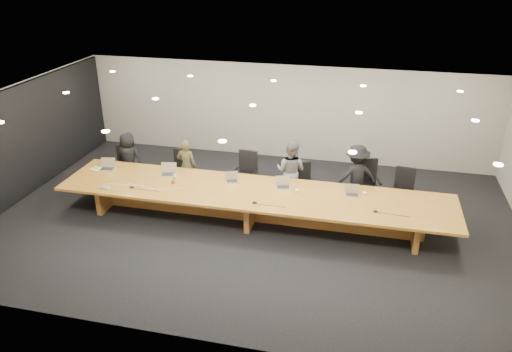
{
  "coord_description": "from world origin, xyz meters",
  "views": [
    {
      "loc": [
        2.41,
        -9.86,
        5.78
      ],
      "look_at": [
        0.0,
        0.3,
        1.0
      ],
      "focal_mm": 35.0,
      "sensor_mm": 36.0,
      "label": 1
    }
  ],
  "objects_px": {
    "chair_right": "(367,184)",
    "person_a": "(129,159)",
    "chair_far_left": "(124,165)",
    "person_d": "(356,177)",
    "conference_table": "(253,200)",
    "amber_mug": "(173,182)",
    "water_bottle": "(174,178)",
    "mic_center": "(255,202)",
    "paper_cup_far": "(364,194)",
    "chair_left": "(180,169)",
    "chair_far_right": "(403,191)",
    "person_b": "(187,166)",
    "laptop_d": "(283,183)",
    "laptop_e": "(352,191)",
    "chair_mid_right": "(303,183)",
    "person_c": "(291,171)",
    "mic_right": "(376,211)",
    "laptop_b": "(168,170)",
    "chair_mid_left": "(245,174)",
    "paper_cup_near": "(297,191)",
    "mic_left": "(132,187)",
    "laptop_c": "(232,177)",
    "av_box": "(106,187)",
    "laptop_a": "(107,164)"
  },
  "relations": [
    {
      "from": "laptop_a",
      "to": "laptop_c",
      "type": "bearing_deg",
      "value": -9.55
    },
    {
      "from": "chair_far_left",
      "to": "person_d",
      "type": "relative_size",
      "value": 0.64
    },
    {
      "from": "chair_far_right",
      "to": "person_c",
      "type": "bearing_deg",
      "value": -173.74
    },
    {
      "from": "paper_cup_near",
      "to": "laptop_d",
      "type": "bearing_deg",
      "value": 152.91
    },
    {
      "from": "chair_right",
      "to": "person_b",
      "type": "height_order",
      "value": "person_b"
    },
    {
      "from": "chair_mid_left",
      "to": "chair_left",
      "type": "bearing_deg",
      "value": -175.32
    },
    {
      "from": "person_c",
      "to": "paper_cup_near",
      "type": "distance_m",
      "value": 1.12
    },
    {
      "from": "mic_right",
      "to": "laptop_a",
      "type": "bearing_deg",
      "value": 173.96
    },
    {
      "from": "laptop_d",
      "to": "av_box",
      "type": "distance_m",
      "value": 4.09
    },
    {
      "from": "chair_far_left",
      "to": "person_a",
      "type": "xyz_separation_m",
      "value": [
        0.17,
        -0.01,
        0.21
      ]
    },
    {
      "from": "person_c",
      "to": "person_d",
      "type": "bearing_deg",
      "value": -168.08
    },
    {
      "from": "laptop_e",
      "to": "paper_cup_far",
      "type": "distance_m",
      "value": 0.28
    },
    {
      "from": "conference_table",
      "to": "laptop_e",
      "type": "xyz_separation_m",
      "value": [
        2.2,
        0.3,
        0.35
      ]
    },
    {
      "from": "chair_far_left",
      "to": "water_bottle",
      "type": "distance_m",
      "value": 2.26
    },
    {
      "from": "chair_far_right",
      "to": "water_bottle",
      "type": "relative_size",
      "value": 5.69
    },
    {
      "from": "conference_table",
      "to": "mic_center",
      "type": "relative_size",
      "value": 72.0
    },
    {
      "from": "chair_mid_right",
      "to": "mic_center",
      "type": "relative_size",
      "value": 8.07
    },
    {
      "from": "person_a",
      "to": "paper_cup_far",
      "type": "height_order",
      "value": "person_a"
    },
    {
      "from": "chair_left",
      "to": "chair_mid_right",
      "type": "height_order",
      "value": "chair_left"
    },
    {
      "from": "chair_far_right",
      "to": "mic_left",
      "type": "xyz_separation_m",
      "value": [
        -6.13,
        -1.66,
        0.21
      ]
    },
    {
      "from": "paper_cup_near",
      "to": "person_d",
      "type": "bearing_deg",
      "value": 40.55
    },
    {
      "from": "water_bottle",
      "to": "mic_center",
      "type": "bearing_deg",
      "value": -15.96
    },
    {
      "from": "water_bottle",
      "to": "mic_center",
      "type": "height_order",
      "value": "water_bottle"
    },
    {
      "from": "chair_mid_right",
      "to": "person_c",
      "type": "height_order",
      "value": "person_c"
    },
    {
      "from": "person_a",
      "to": "mic_right",
      "type": "height_order",
      "value": "person_a"
    },
    {
      "from": "chair_left",
      "to": "person_a",
      "type": "height_order",
      "value": "person_a"
    },
    {
      "from": "chair_mid_right",
      "to": "av_box",
      "type": "distance_m",
      "value": 4.71
    },
    {
      "from": "mic_left",
      "to": "chair_right",
      "type": "bearing_deg",
      "value": 18.37
    },
    {
      "from": "person_c",
      "to": "amber_mug",
      "type": "relative_size",
      "value": 18.12
    },
    {
      "from": "paper_cup_near",
      "to": "water_bottle",
      "type": "bearing_deg",
      "value": -178.03
    },
    {
      "from": "chair_right",
      "to": "person_a",
      "type": "bearing_deg",
      "value": 169.54
    },
    {
      "from": "chair_left",
      "to": "chair_far_right",
      "type": "xyz_separation_m",
      "value": [
        5.64,
        -0.08,
        0.04
      ]
    },
    {
      "from": "person_b",
      "to": "mic_center",
      "type": "bearing_deg",
      "value": 143.34
    },
    {
      "from": "person_d",
      "to": "chair_right",
      "type": "bearing_deg",
      "value": 174.14
    },
    {
      "from": "water_bottle",
      "to": "av_box",
      "type": "xyz_separation_m",
      "value": [
        -1.42,
        -0.67,
        -0.08
      ]
    },
    {
      "from": "laptop_d",
      "to": "chair_far_left",
      "type": "bearing_deg",
      "value": 152.08
    },
    {
      "from": "mic_center",
      "to": "chair_mid_left",
      "type": "bearing_deg",
      "value": 110.62
    },
    {
      "from": "person_a",
      "to": "paper_cup_near",
      "type": "xyz_separation_m",
      "value": [
        4.66,
        -1.04,
        0.07
      ]
    },
    {
      "from": "chair_far_left",
      "to": "laptop_b",
      "type": "distance_m",
      "value": 1.86
    },
    {
      "from": "chair_left",
      "to": "chair_mid_left",
      "type": "distance_m",
      "value": 1.78
    },
    {
      "from": "laptop_c",
      "to": "amber_mug",
      "type": "height_order",
      "value": "laptop_c"
    },
    {
      "from": "water_bottle",
      "to": "paper_cup_far",
      "type": "bearing_deg",
      "value": 4.06
    },
    {
      "from": "laptop_e",
      "to": "chair_far_right",
      "type": "bearing_deg",
      "value": 31.63
    },
    {
      "from": "chair_far_left",
      "to": "mic_right",
      "type": "distance_m",
      "value": 6.75
    },
    {
      "from": "chair_far_left",
      "to": "paper_cup_far",
      "type": "height_order",
      "value": "chair_far_left"
    },
    {
      "from": "laptop_d",
      "to": "chair_left",
      "type": "bearing_deg",
      "value": 144.97
    },
    {
      "from": "conference_table",
      "to": "amber_mug",
      "type": "bearing_deg",
      "value": -178.73
    },
    {
      "from": "chair_right",
      "to": "person_a",
      "type": "relative_size",
      "value": 0.84
    },
    {
      "from": "person_a",
      "to": "mic_left",
      "type": "xyz_separation_m",
      "value": [
        0.9,
        -1.65,
        0.05
      ]
    },
    {
      "from": "laptop_b",
      "to": "mic_right",
      "type": "xyz_separation_m",
      "value": [
        4.95,
        -0.73,
        -0.13
      ]
    }
  ]
}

